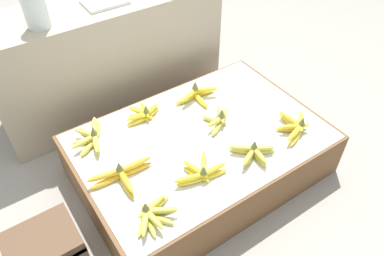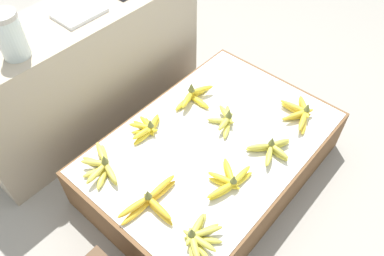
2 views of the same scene
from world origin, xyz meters
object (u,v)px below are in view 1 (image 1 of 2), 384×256
at_px(banana_bunch_front_right, 295,126).
at_px(banana_bunch_back_midleft, 143,114).
at_px(foam_tray_white, 105,2).
at_px(banana_bunch_back_left, 91,137).
at_px(banana_bunch_front_left, 152,214).
at_px(banana_bunch_middle_left, 122,175).
at_px(wooden_crate, 48,256).
at_px(banana_bunch_front_midleft, 201,172).
at_px(glass_jar, 34,7).
at_px(banana_bunch_middle_midright, 219,119).
at_px(banana_bunch_front_midright, 253,153).
at_px(banana_bunch_back_midright, 197,94).

bearing_deg(banana_bunch_front_right, banana_bunch_back_midleft, 138.64).
bearing_deg(foam_tray_white, banana_bunch_back_left, -126.75).
bearing_deg(banana_bunch_front_left, banana_bunch_back_midleft, 64.46).
bearing_deg(banana_bunch_middle_left, wooden_crate, -169.18).
height_order(banana_bunch_middle_left, banana_bunch_back_left, same).
bearing_deg(banana_bunch_front_midleft, wooden_crate, 171.93).
bearing_deg(glass_jar, banana_bunch_middle_midright, -48.98).
distance_m(banana_bunch_middle_midright, banana_bunch_back_left, 0.65).
bearing_deg(banana_bunch_back_left, glass_jar, 89.60).
distance_m(wooden_crate, banana_bunch_middle_midright, 1.01).
bearing_deg(banana_bunch_back_midleft, banana_bunch_front_right, -41.36).
height_order(banana_bunch_front_midright, banana_bunch_front_right, banana_bunch_front_right).
xyz_separation_m(banana_bunch_middle_midright, banana_bunch_back_left, (-0.60, 0.25, -0.00)).
bearing_deg(banana_bunch_front_midleft, glass_jar, 109.01).
relative_size(banana_bunch_front_midleft, banana_bunch_front_right, 1.04).
bearing_deg(wooden_crate, banana_bunch_middle_left, 10.82).
distance_m(banana_bunch_front_midleft, banana_bunch_front_right, 0.57).
xyz_separation_m(banana_bunch_front_midright, foam_tray_white, (-0.22, 1.02, 0.41)).
height_order(banana_bunch_back_left, banana_bunch_back_midright, banana_bunch_back_midright).
distance_m(banana_bunch_front_right, banana_bunch_middle_midright, 0.39).
xyz_separation_m(wooden_crate, banana_bunch_back_left, (0.39, 0.38, 0.17)).
bearing_deg(banana_bunch_back_midright, wooden_crate, -160.07).
xyz_separation_m(banana_bunch_middle_left, banana_bunch_back_midright, (0.60, 0.29, 0.00)).
relative_size(banana_bunch_front_midleft, banana_bunch_middle_midright, 1.25).
xyz_separation_m(banana_bunch_front_right, glass_jar, (-0.89, 0.95, 0.50)).
bearing_deg(banana_bunch_front_midright, banana_bunch_back_left, 138.36).
bearing_deg(banana_bunch_middle_midright, wooden_crate, -172.21).
distance_m(wooden_crate, banana_bunch_back_left, 0.57).
relative_size(banana_bunch_front_midright, banana_bunch_front_right, 0.89).
bearing_deg(wooden_crate, glass_jar, 64.67).
distance_m(banana_bunch_back_midleft, banana_bunch_back_midright, 0.32).
height_order(wooden_crate, glass_jar, glass_jar).
distance_m(banana_bunch_middle_left, banana_bunch_back_midleft, 0.42).
bearing_deg(foam_tray_white, banana_bunch_front_right, -62.78).
xyz_separation_m(banana_bunch_middle_left, banana_bunch_back_left, (-0.02, 0.30, -0.00)).
bearing_deg(banana_bunch_back_left, wooden_crate, -135.31).
relative_size(banana_bunch_front_right, banana_bunch_back_left, 1.00).
distance_m(banana_bunch_front_midleft, banana_bunch_middle_midright, 0.37).
bearing_deg(banana_bunch_front_left, wooden_crate, 157.67).
height_order(banana_bunch_middle_midright, banana_bunch_back_midright, banana_bunch_back_midright).
bearing_deg(banana_bunch_front_midright, glass_jar, 121.33).
height_order(banana_bunch_front_midleft, banana_bunch_back_midright, banana_bunch_back_midright).
relative_size(banana_bunch_middle_left, banana_bunch_back_midleft, 1.44).
distance_m(banana_bunch_back_left, banana_bunch_back_midleft, 0.30).
bearing_deg(glass_jar, banana_bunch_front_midright, -58.67).
bearing_deg(banana_bunch_back_midleft, banana_bunch_back_left, -177.35).
distance_m(banana_bunch_front_midleft, foam_tray_white, 1.06).
height_order(wooden_crate, banana_bunch_front_left, banana_bunch_front_left).
height_order(wooden_crate, banana_bunch_back_midright, banana_bunch_back_midright).
xyz_separation_m(banana_bunch_back_left, foam_tray_white, (0.37, 0.50, 0.41)).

